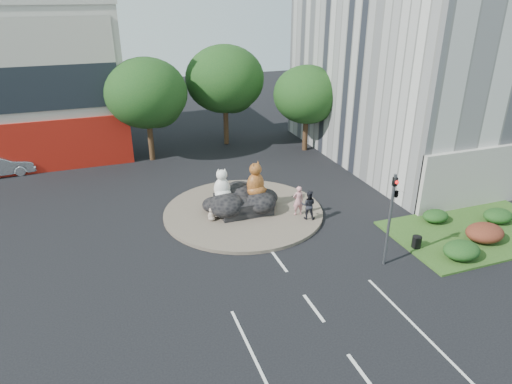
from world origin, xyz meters
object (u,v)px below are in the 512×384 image
cat_white (222,183)px  litter_bin (417,242)px  pedestrian_dark (308,205)px  cat_tabby (255,179)px  kitten_calico (211,214)px  pedestrian_pink (298,201)px  kitten_white (269,205)px

cat_white → litter_bin: cat_white is taller
pedestrian_dark → cat_tabby: bearing=-16.4°
kitten_calico → pedestrian_dark: 5.87m
cat_tabby → pedestrian_pink: (2.16, -1.74, -1.08)m
cat_tabby → litter_bin: 10.10m
cat_white → pedestrian_dark: bearing=-19.4°
kitten_calico → litter_bin: bearing=-24.5°
pedestrian_pink → pedestrian_dark: size_ratio=1.04×
kitten_white → pedestrian_pink: 1.98m
pedestrian_dark → kitten_white: bearing=-18.6°
kitten_calico → kitten_white: 3.76m
cat_tabby → pedestrian_dark: cat_tabby is taller
kitten_calico → pedestrian_pink: (5.22, -1.07, 0.53)m
cat_white → kitten_white: 3.27m
pedestrian_dark → litter_bin: bearing=157.9°
pedestrian_pink → kitten_calico: bearing=-7.5°
pedestrian_pink → pedestrian_dark: bearing=120.2°
pedestrian_pink → litter_bin: size_ratio=2.90×
pedestrian_dark → litter_bin: 6.48m
cat_white → cat_tabby: cat_tabby is taller
cat_tabby → kitten_white: cat_tabby is taller
cat_tabby → pedestrian_pink: 2.98m
kitten_white → litter_bin: size_ratio=1.12×
kitten_white → pedestrian_dark: bearing=-81.8°
cat_white → litter_bin: size_ratio=3.01×
cat_tabby → kitten_white: (0.70, -0.54, -1.66)m
cat_white → litter_bin: 11.75m
pedestrian_pink → cat_tabby: bearing=-34.7°
cat_white → cat_tabby: bearing=3.0°
pedestrian_dark → litter_bin: pedestrian_dark is taller
kitten_white → pedestrian_pink: bearing=-74.6°
cat_white → kitten_white: (2.77, -0.85, -1.52)m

